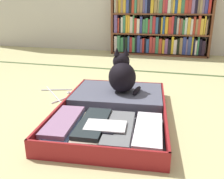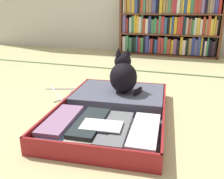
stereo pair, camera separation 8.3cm
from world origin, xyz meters
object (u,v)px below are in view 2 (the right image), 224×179
(open_suitcase, at_px, (113,109))
(black_cat, at_px, (123,75))
(clothes_hanger, at_px, (62,93))
(bookshelf, at_px, (169,25))

(open_suitcase, bearing_deg, black_cat, 88.02)
(black_cat, xyz_separation_m, clothes_hanger, (-0.52, 0.05, -0.21))
(bookshelf, xyz_separation_m, clothes_hanger, (-0.60, -1.98, -0.42))
(bookshelf, relative_size, open_suitcase, 1.33)
(bookshelf, relative_size, clothes_hanger, 4.06)
(bookshelf, height_order, clothes_hanger, bookshelf)
(black_cat, bearing_deg, open_suitcase, -91.98)
(open_suitcase, height_order, black_cat, black_cat)
(black_cat, distance_m, clothes_hanger, 0.57)
(black_cat, bearing_deg, bookshelf, 87.94)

